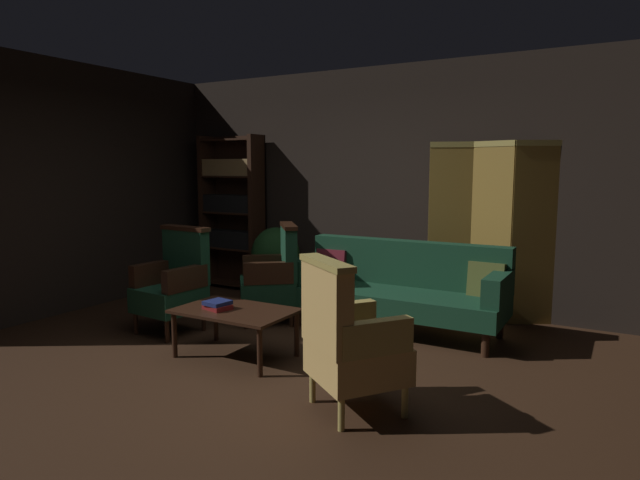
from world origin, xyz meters
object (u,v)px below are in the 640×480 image
potted_plant (276,258)px  book_navy_cloth (217,303)px  coffee_table (235,315)px  bookshelf (232,209)px  velvet_couch (400,285)px  armchair_wing_left (174,283)px  armchair_wing_right (273,276)px  armchair_gilt_accent (349,340)px  book_red_leather (218,307)px  folding_screen (491,229)px

potted_plant → book_navy_cloth: bearing=-69.2°
coffee_table → book_navy_cloth: (-0.13, -0.07, 0.10)m
bookshelf → velvet_couch: bookshelf is taller
armchair_wing_left → armchair_wing_right: same height
armchair_wing_left → book_navy_cloth: bearing=-23.3°
coffee_table → book_navy_cloth: 0.18m
armchair_gilt_accent → potted_plant: size_ratio=1.16×
potted_plant → book_red_leather: potted_plant is taller
bookshelf → armchair_wing_left: size_ratio=1.97×
bookshelf → velvet_couch: 2.87m
armchair_gilt_accent → book_navy_cloth: 1.51m
armchair_wing_left → bookshelf: bearing=112.1°
folding_screen → book_red_leather: bearing=-126.8°
book_red_leather → folding_screen: bearing=53.2°
armchair_gilt_accent → potted_plant: bearing=132.7°
armchair_wing_right → book_red_leather: bearing=-79.8°
velvet_couch → book_red_leather: size_ratio=9.76×
bookshelf → armchair_wing_right: bearing=-38.2°
velvet_couch → coffee_table: (-0.92, -1.46, -0.08)m
armchair_wing_right → potted_plant: 1.01m
velvet_couch → book_red_leather: bearing=-124.6°
book_red_leather → book_navy_cloth: bearing=0.0°
armchair_wing_right → armchair_gilt_accent: bearing=-43.0°
armchair_wing_left → book_red_leather: (0.87, -0.37, -0.05)m
armchair_gilt_accent → armchair_wing_left: same height
coffee_table → armchair_gilt_accent: armchair_gilt_accent is taller
coffee_table → book_red_leather: book_red_leather is taller
folding_screen → potted_plant: 2.58m
velvet_couch → book_red_leather: velvet_couch is taller
coffee_table → armchair_wing_left: (-1.00, 0.30, 0.12)m
book_navy_cloth → armchair_gilt_accent: bearing=-15.5°
potted_plant → armchair_gilt_accent: bearing=-47.3°
coffee_table → bookshelf: bearing=128.9°
folding_screen → book_navy_cloth: (-1.75, -2.34, -0.51)m
coffee_table → potted_plant: (-0.89, 1.92, 0.14)m
bookshelf → armchair_wing_right: bookshelf is taller
armchair_gilt_accent → book_navy_cloth: (-1.46, 0.40, -0.01)m
bookshelf → book_navy_cloth: size_ratio=10.70×
velvet_couch → coffee_table: velvet_couch is taller
potted_plant → book_red_leather: 2.14m
coffee_table → armchair_gilt_accent: size_ratio=0.96×
folding_screen → armchair_wing_right: folding_screen is taller
folding_screen → potted_plant: size_ratio=2.12×
coffee_table → book_red_leather: size_ratio=4.60×
folding_screen → armchair_wing_right: 2.35m
bookshelf → coffee_table: (1.78, -2.21, -0.70)m
armchair_wing_right → potted_plant: armchair_wing_right is taller
armchair_wing_right → potted_plant: (-0.55, 0.85, 0.03)m
velvet_couch → book_red_leather: (-1.06, -1.54, -0.01)m
velvet_couch → book_red_leather: 1.86m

